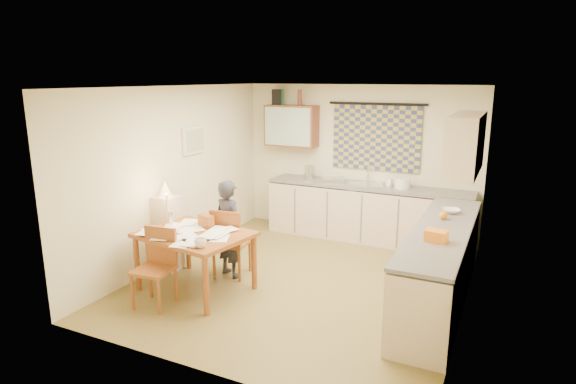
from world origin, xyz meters
The scene contains 44 objects.
floor centered at (0.00, 0.00, -0.01)m, with size 4.00×4.50×0.02m, color brown.
ceiling centered at (0.00, 0.00, 2.51)m, with size 4.00×4.50×0.02m, color white.
wall_back centered at (0.00, 2.26, 1.25)m, with size 4.00×0.02×2.50m, color beige.
wall_front centered at (0.00, -2.26, 1.25)m, with size 4.00×0.02×2.50m, color beige.
wall_left centered at (-2.01, 0.00, 1.25)m, with size 0.02×4.50×2.50m, color beige.
wall_right centered at (2.01, 0.00, 1.25)m, with size 0.02×4.50×2.50m, color beige.
window_blind centered at (0.30, 2.22, 1.65)m, with size 1.45×0.03×1.05m, color navy.
curtain_rod centered at (0.30, 2.20, 2.20)m, with size 0.04×0.04×1.60m, color black.
wall_cabinet centered at (-1.15, 2.08, 1.80)m, with size 0.90×0.34×0.70m, color brown.
wall_cabinet_glass centered at (-1.15, 1.91, 1.80)m, with size 0.84×0.02×0.64m, color #99B2A5.
upper_cabinet_right centered at (1.83, 0.55, 1.85)m, with size 0.34×1.30×0.70m, color #CAAF93.
framed_print centered at (-1.97, 0.40, 1.70)m, with size 0.04×0.50×0.40m, color silver.
print_canvas centered at (-1.95, 0.40, 1.70)m, with size 0.01×0.42×0.32m, color beige.
counter_back centered at (0.27, 1.95, 0.45)m, with size 3.30×0.62×0.92m.
counter_right centered at (1.70, 0.12, 0.45)m, with size 0.62×2.95×0.92m.
stove centered at (1.70, -0.83, 0.44)m, with size 0.57×0.57×0.88m.
sink centered at (0.23, 1.95, 0.88)m, with size 0.55×0.45×0.10m, color silver.
tap centered at (0.21, 2.13, 1.06)m, with size 0.03×0.03×0.28m, color silver.
dish_rack centered at (-0.32, 1.95, 0.95)m, with size 0.35×0.30×0.06m, color silver.
kettle centered at (-0.75, 1.95, 1.04)m, with size 0.18×0.18×0.24m, color silver.
mixing_bowl centered at (0.82, 1.95, 1.00)m, with size 0.24×0.24×0.16m, color white.
soap_bottle centered at (0.61, 2.00, 1.01)m, with size 0.09×0.10×0.17m, color white.
bowl centered at (1.70, 0.82, 0.95)m, with size 0.28×0.28×0.05m, color white.
orange_bag centered at (1.70, -0.38, 0.98)m, with size 0.22×0.16×0.12m, color orange.
fruit_orange centered at (1.65, 0.48, 0.97)m, with size 0.10×0.10×0.10m, color orange.
speaker centered at (-1.42, 2.08, 2.28)m, with size 0.16×0.20×0.26m, color black.
bottle_green centered at (-1.34, 2.08, 2.28)m, with size 0.07×0.07×0.26m, color #195926.
bottle_brown centered at (-1.00, 2.08, 2.28)m, with size 0.07×0.07×0.26m, color brown.
dining_table centered at (-1.10, -0.84, 0.38)m, with size 1.43×1.17×0.75m.
chair_far centered at (-0.94, -0.27, 0.29)m, with size 0.48×0.48×0.94m.
chair_near centered at (-1.28, -1.40, 0.28)m, with size 0.46×0.46×0.91m.
person centered at (-0.96, -0.27, 0.66)m, with size 0.56×0.46×1.32m, color black.
shelf_stand centered at (-1.84, -0.46, 0.52)m, with size 0.32×0.30×1.05m, color #CAAF93.
lampshade centered at (-1.84, -0.46, 1.16)m, with size 0.20×0.20×0.22m, color silver.
letter_rack centered at (-1.10, -0.59, 0.83)m, with size 0.22×0.10×0.16m, color brown.
mug centered at (-0.72, -1.24, 0.80)m, with size 0.14×0.14×0.11m, color white.
magazine centered at (-1.59, -1.00, 0.76)m, with size 0.26×0.32×0.03m, color brown.
book centered at (-1.54, -0.88, 0.76)m, with size 0.29×0.31×0.02m, color orange.
orange_box centered at (-1.43, -1.10, 0.77)m, with size 0.12×0.08×0.04m, color orange.
eyeglasses centered at (-1.00, -1.14, 0.76)m, with size 0.13×0.04×0.02m, color black.
candle_holder centered at (-1.56, -0.72, 0.84)m, with size 0.06×0.06×0.18m, color silver.
candle centered at (-1.61, -0.71, 1.04)m, with size 0.02×0.02×0.22m, color white.
candle_flame centered at (-1.60, -0.73, 1.16)m, with size 0.02×0.02×0.02m, color #FFCC66.
papers centered at (-1.15, -0.88, 0.77)m, with size 1.20×1.01×0.03m.
Camera 1 is at (2.37, -5.43, 2.62)m, focal length 30.00 mm.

